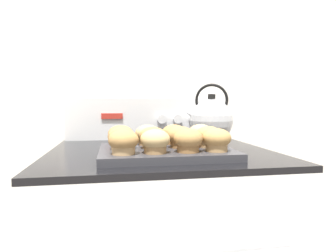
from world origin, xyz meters
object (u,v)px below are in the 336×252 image
at_px(muffin_r1_c0, 122,138).
at_px(muffin_r1_c3, 208,137).
at_px(muffin_r0_c2, 188,140).
at_px(muffin_r0_c0, 124,142).
at_px(muffin_r2_c0, 121,135).
at_px(muffin_pan, 166,152).
at_px(muffin_r2_c2, 174,134).
at_px(muffin_r0_c3, 217,140).
at_px(muffin_r1_c1, 153,138).
at_px(muffin_r1_c2, 180,137).
at_px(muffin_r0_c1, 155,141).
at_px(muffin_r2_c3, 200,134).
at_px(tea_kettle, 211,120).
at_px(muffin_r2_c1, 148,135).

relative_size(muffin_r1_c0, muffin_r1_c3, 1.00).
relative_size(muffin_r0_c2, muffin_r1_c3, 1.00).
height_order(muffin_r0_c0, muffin_r2_c0, same).
relative_size(muffin_pan, muffin_r2_c2, 4.82).
distance_m(muffin_r0_c3, muffin_r1_c1, 0.19).
height_order(muffin_pan, muffin_r1_c2, muffin_r1_c2).
bearing_deg(muffin_r0_c1, muffin_r1_c2, 44.77).
xyz_separation_m(muffin_r0_c3, muffin_r2_c3, (0.00, 0.17, 0.00)).
bearing_deg(muffin_r0_c2, muffin_r1_c0, 154.45).
distance_m(muffin_r0_c2, muffin_r2_c3, 0.19).
relative_size(muffin_r0_c1, muffin_r1_c3, 1.00).
bearing_deg(muffin_r1_c0, muffin_r0_c3, -18.19).
xyz_separation_m(muffin_r0_c2, tea_kettle, (0.19, 0.37, 0.04)).
distance_m(muffin_r1_c0, muffin_r2_c0, 0.09).
bearing_deg(muffin_r0_c1, muffin_r2_c1, 90.42).
bearing_deg(muffin_r0_c3, muffin_r0_c1, -179.35).
relative_size(muffin_r0_c1, muffin_r2_c2, 1.00).
bearing_deg(muffin_r2_c2, muffin_r0_c1, -116.66).
bearing_deg(muffin_r1_c0, muffin_r1_c2, 0.26).
height_order(muffin_r0_c3, muffin_r1_c2, same).
xyz_separation_m(muffin_r0_c0, tea_kettle, (0.37, 0.37, 0.04)).
xyz_separation_m(muffin_pan, muffin_r0_c1, (-0.05, -0.09, 0.04)).
bearing_deg(muffin_r2_c2, muffin_r0_c0, -134.54).
distance_m(muffin_r0_c1, muffin_r1_c3, 0.20).
height_order(muffin_r0_c2, muffin_r0_c3, same).
height_order(muffin_r0_c3, tea_kettle, tea_kettle).
bearing_deg(muffin_r0_c2, muffin_pan, 118.81).
distance_m(muffin_pan, muffin_r0_c1, 0.11).
distance_m(muffin_r1_c1, muffin_r2_c3, 0.19).
xyz_separation_m(muffin_r1_c0, muffin_r2_c2, (0.18, 0.09, 0.00)).
bearing_deg(muffin_pan, muffin_r0_c1, -117.53).
height_order(muffin_r1_c0, muffin_r2_c1, same).
relative_size(muffin_r0_c3, muffin_r1_c2, 1.00).
height_order(muffin_r0_c1, muffin_r1_c2, same).
relative_size(muffin_r0_c1, muffin_r2_c0, 1.00).
distance_m(muffin_r1_c2, muffin_r2_c0, 0.20).
xyz_separation_m(muffin_r1_c0, muffin_r1_c1, (0.09, 0.00, 0.00)).
height_order(muffin_r0_c2, muffin_r1_c0, same).
bearing_deg(muffin_r2_c0, muffin_r1_c1, -42.55).
bearing_deg(muffin_r2_c0, muffin_r0_c3, -33.27).
height_order(muffin_pan, muffin_r2_c3, muffin_r2_c3).
bearing_deg(muffin_r0_c1, muffin_r0_c2, 1.42).
xyz_separation_m(muffin_r0_c2, muffin_r1_c2, (-0.00, 0.09, 0.00)).
distance_m(muffin_pan, muffin_r1_c3, 0.14).
distance_m(muffin_r0_c1, muffin_r1_c1, 0.09).
bearing_deg(muffin_r0_c2, muffin_r2_c0, 136.31).
height_order(muffin_r1_c0, muffin_r2_c3, same).
bearing_deg(muffin_r1_c2, muffin_r0_c3, -45.72).
bearing_deg(muffin_r1_c2, muffin_r2_c1, 137.51).
bearing_deg(muffin_r2_c0, muffin_r2_c2, -0.57).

